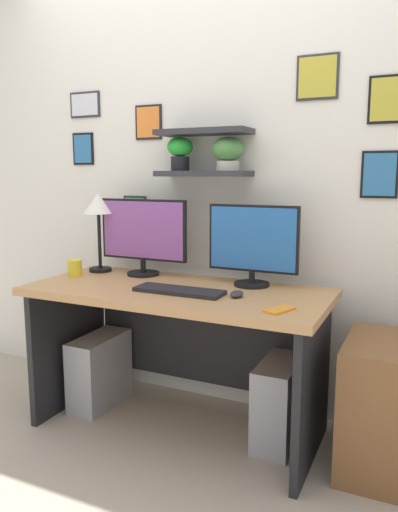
{
  "coord_description": "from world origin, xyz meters",
  "views": [
    {
      "loc": [
        1.12,
        -2.14,
        1.31
      ],
      "look_at": [
        0.1,
        0.05,
        0.91
      ],
      "focal_mm": 34.8,
      "sensor_mm": 36.0,
      "label": 1
    }
  ],
  "objects": [
    {
      "name": "computer_tower_right",
      "position": [
        0.51,
        0.1,
        0.21
      ],
      "size": [
        0.18,
        0.4,
        0.41
      ],
      "primitive_type": "cube",
      "color": "#99999E",
      "rests_on": "ground"
    },
    {
      "name": "desk",
      "position": [
        0.0,
        0.05,
        0.54
      ],
      "size": [
        1.5,
        0.68,
        0.75
      ],
      "color": "tan",
      "rests_on": "ground"
    },
    {
      "name": "computer_tower_left",
      "position": [
        -0.53,
        0.06,
        0.2
      ],
      "size": [
        0.18,
        0.4,
        0.4
      ],
      "primitive_type": "cube",
      "color": "#99999E",
      "rests_on": "ground"
    },
    {
      "name": "monitor_right",
      "position": [
        0.32,
        0.22,
        0.96
      ],
      "size": [
        0.47,
        0.18,
        0.41
      ],
      "color": "black",
      "rests_on": "desk"
    },
    {
      "name": "cell_phone",
      "position": [
        0.58,
        -0.19,
        0.76
      ],
      "size": [
        0.12,
        0.16,
        0.01
      ],
      "primitive_type": "cube",
      "rotation": [
        0.0,
        0.0,
        -0.37
      ],
      "color": "orange",
      "rests_on": "desk"
    },
    {
      "name": "drawer_cabinet",
      "position": [
        1.04,
        0.07,
        0.3
      ],
      "size": [
        0.44,
        0.5,
        0.59
      ],
      "primitive_type": "cube",
      "color": "brown",
      "rests_on": "ground"
    },
    {
      "name": "keyboard",
      "position": [
        0.06,
        -0.08,
        0.76
      ],
      "size": [
        0.44,
        0.14,
        0.02
      ],
      "primitive_type": "cube",
      "color": "black",
      "rests_on": "desk"
    },
    {
      "name": "computer_mouse",
      "position": [
        0.34,
        -0.04,
        0.77
      ],
      "size": [
        0.06,
        0.09,
        0.03
      ],
      "primitive_type": "ellipsoid",
      "color": "#2D2D33",
      "rests_on": "desk"
    },
    {
      "name": "coffee_mug",
      "position": [
        -0.66,
        0.03,
        0.8
      ],
      "size": [
        0.08,
        0.08,
        0.09
      ],
      "primitive_type": "cylinder",
      "color": "yellow",
      "rests_on": "desk"
    },
    {
      "name": "monitor_left",
      "position": [
        -0.32,
        0.22,
        0.98
      ],
      "size": [
        0.53,
        0.18,
        0.42
      ],
      "color": "black",
      "rests_on": "desk"
    },
    {
      "name": "ground_plane",
      "position": [
        0.0,
        0.0,
        0.0
      ],
      "size": [
        8.0,
        8.0,
        0.0
      ],
      "primitive_type": "plane",
      "color": "tan"
    },
    {
      "name": "back_wall_assembly",
      "position": [
        0.0,
        0.44,
        1.35
      ],
      "size": [
        4.4,
        0.24,
        2.7
      ],
      "color": "silver",
      "rests_on": "ground"
    },
    {
      "name": "desk_lamp",
      "position": [
        -0.6,
        0.19,
        1.1
      ],
      "size": [
        0.17,
        0.17,
        0.45
      ],
      "color": "black",
      "rests_on": "desk"
    }
  ]
}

